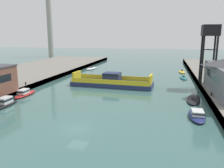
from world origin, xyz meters
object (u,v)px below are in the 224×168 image
object	(u,v)px
moored_boat_mid_left	(75,74)
moored_boat_upstream_a	(183,78)
chain_ferry	(112,82)
moored_boat_far_left	(193,99)
moored_boat_far_right	(4,103)
moored_boat_mid_right	(182,72)
moored_boat_near_left	(25,93)
smokestack_distant_a	(50,22)
moored_boat_upstream_b	(197,115)
crane_tower	(210,36)
moored_boat_near_right	(92,68)

from	to	relation	value
moored_boat_mid_left	moored_boat_upstream_a	distance (m)	33.74
moored_boat_upstream_a	chain_ferry	bearing A→B (deg)	-140.74
moored_boat_mid_left	moored_boat_far_left	world-z (taller)	moored_boat_far_left
moored_boat_mid_left	moored_boat_upstream_a	bearing A→B (deg)	2.97
moored_boat_mid_left	moored_boat_far_right	xyz separation A→B (m)	(0.41, -34.12, 0.35)
moored_boat_mid_right	moored_boat_far_right	size ratio (longest dim) A/B	0.98
moored_boat_near_left	moored_boat_mid_left	world-z (taller)	moored_boat_near_left
moored_boat_far_right	moored_boat_upstream_a	bearing A→B (deg)	47.14
smokestack_distant_a	moored_boat_mid_right	bearing A→B (deg)	-31.03
moored_boat_far_left	smokestack_distant_a	xyz separation A→B (m)	(-73.86, 80.56, 20.01)
chain_ferry	moored_boat_upstream_b	world-z (taller)	chain_ferry
moored_boat_near_left	moored_boat_far_left	xyz separation A→B (m)	(34.52, 4.34, -0.28)
crane_tower	moored_boat_near_right	bearing A→B (deg)	146.66
moored_boat_far_left	moored_boat_upstream_a	world-z (taller)	moored_boat_far_left
moored_boat_near_left	moored_boat_mid_right	size ratio (longest dim) A/B	1.04
moored_boat_upstream_a	moored_boat_far_left	bearing A→B (deg)	-89.18
moored_boat_near_left	moored_boat_mid_left	xyz separation A→B (m)	(0.49, 26.72, -0.29)
moored_boat_near_left	moored_boat_mid_left	size ratio (longest dim) A/B	1.40
chain_ferry	moored_boat_far_left	distance (m)	20.79
moored_boat_near_left	moored_boat_far_right	bearing A→B (deg)	-83.07
chain_ferry	smokestack_distant_a	xyz separation A→B (m)	(-55.22, 71.38, 19.21)
moored_boat_near_left	crane_tower	distance (m)	43.57
moored_boat_mid_right	moored_boat_far_left	world-z (taller)	moored_boat_far_left
chain_ferry	smokestack_distant_a	bearing A→B (deg)	127.72
moored_boat_far_left	crane_tower	world-z (taller)	crane_tower
moored_boat_upstream_a	moored_boat_mid_left	bearing A→B (deg)	-177.03
moored_boat_mid_right	crane_tower	xyz separation A→B (m)	(4.18, -24.11, 12.07)
moored_boat_far_left	smokestack_distant_a	world-z (taller)	smokestack_distant_a
moored_boat_near_left	moored_boat_mid_left	bearing A→B (deg)	88.96
moored_boat_far_left	crane_tower	distance (m)	17.56
moored_boat_near_right	moored_boat_far_right	bearing A→B (deg)	-90.41
moored_boat_upstream_b	moored_boat_mid_right	bearing A→B (deg)	89.52
chain_ferry	moored_boat_far_left	bearing A→B (deg)	-26.22
moored_boat_upstream_b	moored_boat_near_right	bearing A→B (deg)	125.17
moored_boat_mid_right	moored_boat_far_right	distance (m)	58.49
moored_boat_far_right	moored_boat_upstream_b	distance (m)	33.19
moored_boat_far_left	moored_boat_far_right	world-z (taller)	moored_boat_far_right
moored_boat_near_right	moored_boat_upstream_b	size ratio (longest dim) A/B	1.16
moored_boat_mid_left	moored_boat_upstream_b	distance (m)	46.53
moored_boat_far_right	moored_boat_upstream_b	size ratio (longest dim) A/B	1.00
moored_boat_mid_right	moored_boat_upstream_a	xyz separation A→B (m)	(-0.24, -12.07, -0.02)
moored_boat_far_right	moored_boat_far_left	bearing A→B (deg)	19.23
chain_ferry	moored_boat_near_left	world-z (taller)	chain_ferry
moored_boat_upstream_a	crane_tower	bearing A→B (deg)	-69.85
moored_boat_near_left	moored_boat_upstream_a	distance (m)	44.48
moored_boat_mid_right	crane_tower	bearing A→B (deg)	-80.17
moored_boat_near_left	smokestack_distant_a	world-z (taller)	smokestack_distant_a
moored_boat_upstream_a	crane_tower	xyz separation A→B (m)	(4.42, -12.04, 12.09)
moored_boat_near_left	moored_boat_far_right	xyz separation A→B (m)	(0.90, -7.39, 0.07)
moored_boat_near_right	moored_boat_far_right	distance (m)	48.40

